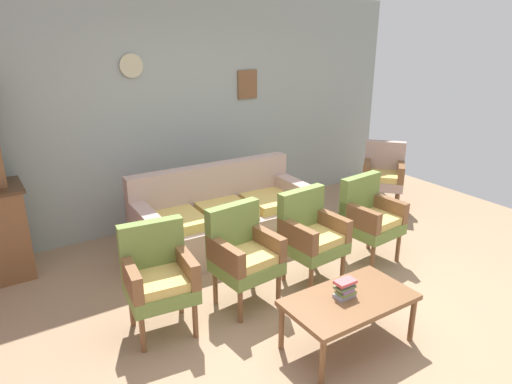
% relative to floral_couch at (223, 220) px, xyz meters
% --- Properties ---
extents(ground_plane, '(7.68, 7.68, 0.00)m').
position_rel_floral_couch_xyz_m(ground_plane, '(0.03, -1.62, -0.33)').
color(ground_plane, '#997A5B').
extents(wall_back_with_decor, '(6.40, 0.09, 2.70)m').
position_rel_floral_couch_xyz_m(wall_back_with_decor, '(0.03, 1.01, 1.03)').
color(wall_back_with_decor, '#939E99').
rests_on(wall_back_with_decor, ground).
extents(floral_couch, '(1.97, 0.86, 0.90)m').
position_rel_floral_couch_xyz_m(floral_couch, '(0.00, 0.00, 0.00)').
color(floral_couch, tan).
rests_on(floral_couch, ground).
extents(armchair_near_couch_end, '(0.57, 0.55, 0.90)m').
position_rel_floral_couch_xyz_m(armchair_near_couch_end, '(-1.16, -1.04, 0.17)').
color(armchair_near_couch_end, olive).
rests_on(armchair_near_couch_end, ground).
extents(armchair_by_doorway, '(0.56, 0.54, 0.90)m').
position_rel_floral_couch_xyz_m(armchair_by_doorway, '(-0.39, -1.07, 0.17)').
color(armchair_by_doorway, olive).
rests_on(armchair_by_doorway, ground).
extents(armchair_near_cabinet, '(0.56, 0.53, 0.90)m').
position_rel_floral_couch_xyz_m(armchair_near_cabinet, '(0.36, -1.09, 0.17)').
color(armchair_near_cabinet, olive).
rests_on(armchair_near_cabinet, ground).
extents(armchair_row_middle, '(0.56, 0.54, 0.90)m').
position_rel_floral_couch_xyz_m(armchair_row_middle, '(1.15, -1.08, 0.17)').
color(armchair_row_middle, olive).
rests_on(armchair_row_middle, ground).
extents(wingback_chair_by_fireplace, '(0.71, 0.71, 0.90)m').
position_rel_floral_couch_xyz_m(wingback_chair_by_fireplace, '(2.39, -0.12, 0.17)').
color(wingback_chair_by_fireplace, tan).
rests_on(wingback_chair_by_fireplace, ground).
extents(coffee_table, '(1.00, 0.56, 0.42)m').
position_rel_floral_couch_xyz_m(coffee_table, '(-0.02, -2.02, 0.05)').
color(coffee_table, brown).
rests_on(coffee_table, ground).
extents(book_stack_on_table, '(0.17, 0.11, 0.14)m').
position_rel_floral_couch_xyz_m(book_stack_on_table, '(-0.04, -1.99, 0.16)').
color(book_stack_on_table, '#9597A9').
rests_on(book_stack_on_table, coffee_table).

